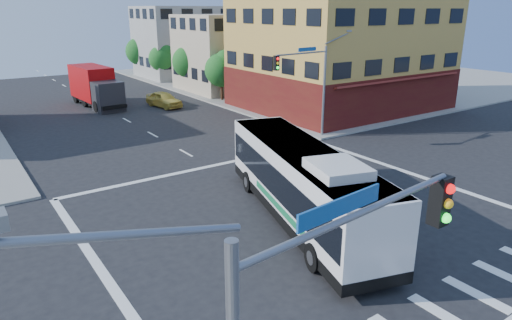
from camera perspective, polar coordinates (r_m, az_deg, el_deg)
ground at (r=22.17m, az=6.43°, el=-7.43°), size 120.00×120.00×0.00m
sidewalk_ne at (r=70.11m, az=9.50°, el=10.30°), size 50.00×50.00×0.15m
corner_building_ne at (r=47.30m, az=10.55°, el=13.55°), size 18.10×15.44×14.00m
building_east_near at (r=57.74m, az=-2.92°, el=13.27°), size 12.06×10.06×9.00m
building_east_far at (r=69.96m, az=-9.18°, el=14.36°), size 12.06×10.06×10.00m
signal_mast_ne at (r=34.27m, az=6.65°, el=10.48°), size 7.91×1.13×8.07m
street_tree_a at (r=50.07m, az=-4.21°, el=11.41°), size 3.60×3.60×5.53m
street_tree_b at (r=57.05m, az=-8.40°, el=12.28°), size 3.80×3.80×5.79m
street_tree_c at (r=64.31m, az=-11.66°, el=12.51°), size 3.40×3.40×5.29m
street_tree_d at (r=71.67m, az=-14.30°, el=13.23°), size 4.00×4.00×6.03m
transit_bus at (r=21.33m, az=5.82°, el=-2.86°), size 6.47×13.50×3.92m
box_truck at (r=50.23m, az=-19.39°, el=8.56°), size 3.22×9.07×4.01m
parked_car at (r=48.13m, az=-11.44°, el=7.44°), size 2.65×4.88×1.58m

